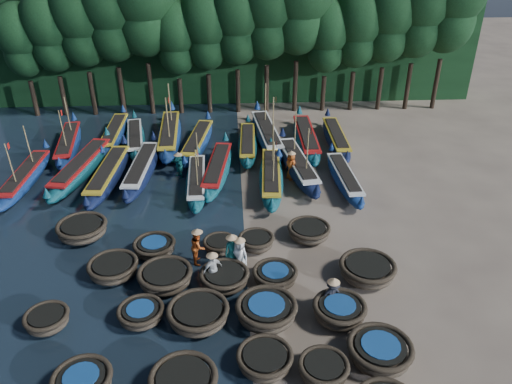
{
  "coord_description": "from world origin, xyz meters",
  "views": [
    {
      "loc": [
        -0.53,
        -18.79,
        14.16
      ],
      "look_at": [
        0.7,
        4.15,
        1.3
      ],
      "focal_mm": 35.0,
      "sensor_mm": 36.0,
      "label": 1
    }
  ],
  "objects_px": {
    "coracle_12": "(198,314)",
    "long_boat_9": "(68,144)",
    "long_boat_15": "(267,134)",
    "long_boat_8": "(344,178)",
    "coracle_24": "(309,231)",
    "long_boat_6": "(271,177)",
    "coracle_18": "(275,275)",
    "coracle_21": "(155,247)",
    "long_boat_4": "(197,181)",
    "coracle_9": "(380,351)",
    "fisherman_6": "(291,165)",
    "coracle_8": "(324,369)",
    "coracle_10": "(47,320)",
    "fisherman_0": "(240,254)",
    "coracle_6": "(184,383)",
    "long_boat_16": "(306,138)",
    "fisherman_5": "(179,165)",
    "coracle_5": "(82,382)",
    "coracle_19": "(367,270)",
    "coracle_17": "(224,278)",
    "long_boat_1": "(82,167)",
    "long_boat_7": "(298,165)",
    "long_boat_5": "(217,169)",
    "fisherman_3": "(332,295)",
    "long_boat_13": "(198,142)",
    "coracle_7": "(265,359)",
    "long_boat_10": "(114,134)",
    "fisherman_1": "(232,252)",
    "coracle_13": "(266,311)",
    "long_boat_17": "(336,138)",
    "fisherman_4": "(213,268)",
    "coracle_16": "(165,277)",
    "long_boat_0": "(25,177)",
    "long_boat_14": "(248,144)",
    "coracle_15": "(113,268)",
    "coracle_22": "(220,245)",
    "coracle_20": "(82,229)",
    "long_boat_11": "(135,138)",
    "coracle_11": "(141,313)"
  },
  "relations": [
    {
      "from": "coracle_8",
      "to": "coracle_10",
      "type": "height_order",
      "value": "coracle_8"
    },
    {
      "from": "long_boat_16",
      "to": "fisherman_5",
      "type": "height_order",
      "value": "fisherman_5"
    },
    {
      "from": "long_boat_9",
      "to": "fisherman_6",
      "type": "distance_m",
      "value": 15.36
    },
    {
      "from": "long_boat_1",
      "to": "coracle_6",
      "type": "bearing_deg",
      "value": -55.78
    },
    {
      "from": "long_boat_7",
      "to": "coracle_13",
      "type": "bearing_deg",
      "value": -110.26
    },
    {
      "from": "coracle_24",
      "to": "long_boat_13",
      "type": "distance_m",
      "value": 12.64
    },
    {
      "from": "coracle_7",
      "to": "coracle_16",
      "type": "bearing_deg",
      "value": 130.44
    },
    {
      "from": "coracle_5",
      "to": "long_boat_16",
      "type": "bearing_deg",
      "value": 62.46
    },
    {
      "from": "coracle_5",
      "to": "coracle_19",
      "type": "height_order",
      "value": "coracle_19"
    },
    {
      "from": "long_boat_17",
      "to": "fisherman_4",
      "type": "height_order",
      "value": "fisherman_4"
    },
    {
      "from": "coracle_13",
      "to": "fisherman_0",
      "type": "height_order",
      "value": "fisherman_0"
    },
    {
      "from": "long_boat_14",
      "to": "long_boat_15",
      "type": "distance_m",
      "value": 1.98
    },
    {
      "from": "coracle_16",
      "to": "coracle_9",
      "type": "bearing_deg",
      "value": -29.55
    },
    {
      "from": "fisherman_1",
      "to": "coracle_13",
      "type": "bearing_deg",
      "value": -73.75
    },
    {
      "from": "coracle_24",
      "to": "long_boat_6",
      "type": "xyz_separation_m",
      "value": [
        -1.42,
        5.67,
        0.14
      ]
    },
    {
      "from": "fisherman_6",
      "to": "coracle_16",
      "type": "bearing_deg",
      "value": -62.86
    },
    {
      "from": "coracle_8",
      "to": "coracle_13",
      "type": "relative_size",
      "value": 0.66
    },
    {
      "from": "coracle_9",
      "to": "coracle_13",
      "type": "relative_size",
      "value": 0.86
    },
    {
      "from": "coracle_20",
      "to": "coracle_24",
      "type": "height_order",
      "value": "coracle_20"
    },
    {
      "from": "coracle_24",
      "to": "fisherman_0",
      "type": "relative_size",
      "value": 1.15
    },
    {
      "from": "coracle_18",
      "to": "coracle_21",
      "type": "relative_size",
      "value": 0.88
    },
    {
      "from": "coracle_9",
      "to": "long_boat_9",
      "type": "xyz_separation_m",
      "value": [
        -16.14,
        19.13,
        0.07
      ]
    },
    {
      "from": "long_boat_4",
      "to": "coracle_9",
      "type": "bearing_deg",
      "value": -63.48
    },
    {
      "from": "long_boat_0",
      "to": "long_boat_14",
      "type": "height_order",
      "value": "long_boat_0"
    },
    {
      "from": "long_boat_15",
      "to": "long_boat_8",
      "type": "bearing_deg",
      "value": -63.91
    },
    {
      "from": "fisherman_1",
      "to": "long_boat_13",
      "type": "bearing_deg",
      "value": 94.07
    },
    {
      "from": "coracle_12",
      "to": "long_boat_9",
      "type": "xyz_separation_m",
      "value": [
        -9.55,
        16.86,
        0.08
      ]
    },
    {
      "from": "long_boat_9",
      "to": "fisherman_5",
      "type": "bearing_deg",
      "value": -36.85
    },
    {
      "from": "fisherman_3",
      "to": "long_boat_6",
      "type": "bearing_deg",
      "value": 83.26
    },
    {
      "from": "long_boat_5",
      "to": "fisherman_3",
      "type": "height_order",
      "value": "fisherman_3"
    },
    {
      "from": "coracle_10",
      "to": "coracle_21",
      "type": "xyz_separation_m",
      "value": [
        3.57,
        4.61,
        0.02
      ]
    },
    {
      "from": "coracle_7",
      "to": "coracle_21",
      "type": "relative_size",
      "value": 0.93
    },
    {
      "from": "coracle_18",
      "to": "coracle_22",
      "type": "distance_m",
      "value": 3.46
    },
    {
      "from": "coracle_15",
      "to": "fisherman_1",
      "type": "height_order",
      "value": "fisherman_1"
    },
    {
      "from": "long_boat_0",
      "to": "long_boat_14",
      "type": "distance_m",
      "value": 13.99
    },
    {
      "from": "long_boat_11",
      "to": "coracle_13",
      "type": "bearing_deg",
      "value": -75.6
    },
    {
      "from": "long_boat_8",
      "to": "long_boat_15",
      "type": "xyz_separation_m",
      "value": [
        -4.13,
        6.64,
        0.13
      ]
    },
    {
      "from": "coracle_17",
      "to": "fisherman_1",
      "type": "bearing_deg",
      "value": 72.53
    },
    {
      "from": "long_boat_7",
      "to": "coracle_8",
      "type": "bearing_deg",
      "value": -101.58
    },
    {
      "from": "coracle_16",
      "to": "long_boat_16",
      "type": "distance_m",
      "value": 16.62
    },
    {
      "from": "coracle_19",
      "to": "fisherman_5",
      "type": "xyz_separation_m",
      "value": [
        -9.06,
        10.29,
        0.34
      ]
    },
    {
      "from": "fisherman_0",
      "to": "coracle_6",
      "type": "bearing_deg",
      "value": -72.93
    },
    {
      "from": "coracle_5",
      "to": "fisherman_1",
      "type": "distance_m",
      "value": 8.19
    },
    {
      "from": "coracle_11",
      "to": "coracle_21",
      "type": "bearing_deg",
      "value": 90.2
    },
    {
      "from": "fisherman_3",
      "to": "long_boat_10",
      "type": "bearing_deg",
      "value": 108.85
    },
    {
      "from": "coracle_15",
      "to": "long_boat_1",
      "type": "xyz_separation_m",
      "value": [
        -3.81,
        9.95,
        0.17
      ]
    },
    {
      "from": "coracle_6",
      "to": "fisherman_1",
      "type": "height_order",
      "value": "fisherman_1"
    },
    {
      "from": "fisherman_1",
      "to": "coracle_16",
      "type": "bearing_deg",
      "value": -166.06
    },
    {
      "from": "coracle_17",
      "to": "long_boat_1",
      "type": "xyz_separation_m",
      "value": [
        -8.74,
        10.87,
        0.17
      ]
    },
    {
      "from": "coracle_9",
      "to": "long_boat_7",
      "type": "xyz_separation_m",
      "value": [
        -1.07,
        14.98,
        0.1
      ]
    }
  ]
}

